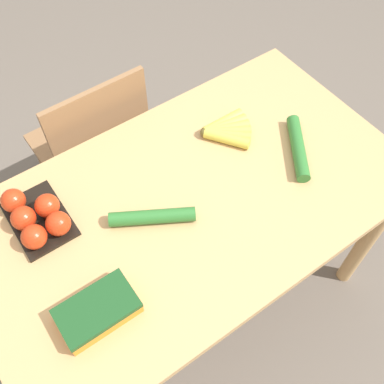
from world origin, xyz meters
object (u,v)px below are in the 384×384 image
object	(u,v)px
cucumber_near	(153,218)
cucumber_far	(298,148)
banana_bunch	(226,130)
tomato_pack	(36,217)
chair	(96,149)
carrot_bag	(97,310)

from	to	relation	value
cucumber_near	cucumber_far	xyz separation A→B (m)	(0.52, -0.05, 0.00)
banana_bunch	tomato_pack	world-z (taller)	tomato_pack
cucumber_far	banana_bunch	bearing A→B (deg)	126.11
cucumber_near	cucumber_far	distance (m)	0.52
chair	tomato_pack	xyz separation A→B (m)	(-0.34, -0.41, 0.34)
chair	banana_bunch	size ratio (longest dim) A/B	5.23
banana_bunch	cucumber_far	xyz separation A→B (m)	(0.14, -0.20, 0.00)
banana_bunch	cucumber_near	bearing A→B (deg)	-158.66
carrot_bag	cucumber_far	world-z (taller)	carrot_bag
carrot_bag	cucumber_far	distance (m)	0.79
cucumber_near	cucumber_far	bearing A→B (deg)	-5.17
chair	tomato_pack	world-z (taller)	chair
cucumber_near	cucumber_far	size ratio (longest dim) A/B	1.03
tomato_pack	carrot_bag	bearing A→B (deg)	-87.78
carrot_bag	cucumber_far	size ratio (longest dim) A/B	0.87
banana_bunch	cucumber_near	size ratio (longest dim) A/B	0.72
chair	tomato_pack	distance (m)	0.64
tomato_pack	carrot_bag	size ratio (longest dim) A/B	1.14
chair	tomato_pack	size ratio (longest dim) A/B	3.87
banana_bunch	cucumber_far	bearing A→B (deg)	-53.89
chair	carrot_bag	xyz separation A→B (m)	(-0.33, -0.75, 0.33)
cucumber_far	chair	bearing A→B (deg)	125.10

